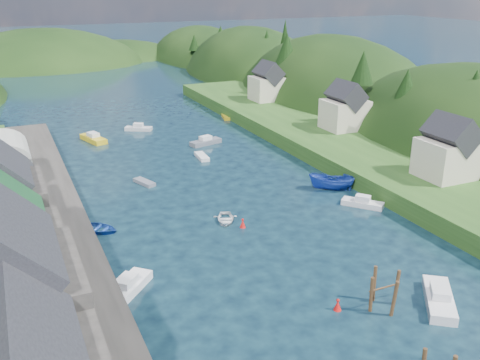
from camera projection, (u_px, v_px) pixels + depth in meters
name	position (u px, v px, depth m)	size (l,w,h in m)	color
ground	(183.00, 160.00, 84.65)	(600.00, 600.00, 0.00)	black
hillside_right	(331.00, 135.00, 126.01)	(36.00, 245.56, 48.00)	black
far_hills	(78.00, 91.00, 194.74)	(103.00, 68.00, 44.00)	black
hill_trees	(152.00, 75.00, 93.70)	(92.04, 146.99, 12.63)	black
quay_left	(40.00, 275.00, 49.40)	(12.00, 110.00, 2.00)	#2D2B28
quayside_buildings	(15.00, 298.00, 34.89)	(8.00, 35.84, 12.90)	#2D2B28
boat_sheds	(2.00, 172.00, 63.35)	(7.00, 21.00, 7.50)	#2D2D30
terrace_right	(351.00, 150.00, 85.38)	(16.00, 120.00, 2.40)	#234719
right_bank_cottages	(339.00, 109.00, 92.04)	(9.00, 59.24, 8.41)	beige
piling_cluster_far	(384.00, 294.00, 45.73)	(3.16, 2.95, 3.94)	#382314
channel_buoy_near	(338.00, 305.00, 45.71)	(0.70, 0.70, 1.10)	red
channel_buoy_far	(243.00, 224.00, 61.16)	(0.70, 0.70, 1.10)	red
moored_boats	(247.00, 227.00, 59.93)	(38.08, 92.71, 2.38)	silver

